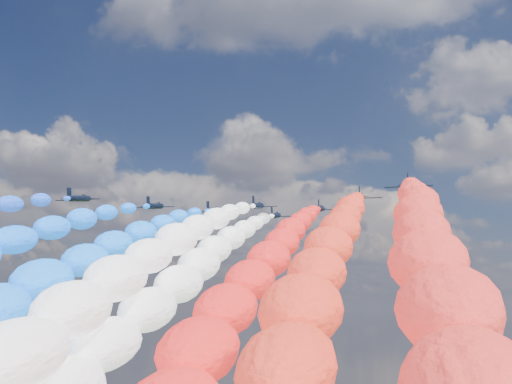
# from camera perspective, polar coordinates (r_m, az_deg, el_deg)

# --- Properties ---
(jet_0) EXTENTS (8.23, 11.23, 4.14)m
(jet_0) POSITION_cam_1_polar(r_m,az_deg,el_deg) (129.79, -15.46, -0.56)
(jet_0) COLOR black
(jet_1) EXTENTS (8.24, 11.23, 4.14)m
(jet_1) POSITION_cam_1_polar(r_m,az_deg,el_deg) (136.01, -8.98, -1.25)
(jet_1) COLOR black
(jet_2) EXTENTS (8.50, 11.42, 4.14)m
(jet_2) POSITION_cam_1_polar(r_m,az_deg,el_deg) (140.63, -3.80, -1.65)
(jet_2) COLOR black
(trail_2) EXTENTS (7.28, 123.70, 45.50)m
(trail_2) POSITION_cam_1_polar(r_m,az_deg,el_deg) (80.70, -16.64, -8.93)
(trail_2) COLOR #136BF7
(jet_3) EXTENTS (8.21, 11.21, 4.14)m
(jet_3) POSITION_cam_1_polar(r_m,az_deg,el_deg) (133.97, 0.14, -1.24)
(jet_3) COLOR black
(trail_3) EXTENTS (7.28, 123.70, 45.50)m
(trail_3) POSITION_cam_1_polar(r_m,az_deg,el_deg) (72.19, -10.67, -9.06)
(trail_3) COLOR white
(jet_4) EXTENTS (8.35, 11.32, 4.14)m
(jet_4) POSITION_cam_1_polar(r_m,az_deg,el_deg) (148.12, 1.73, -2.11)
(jet_4) COLOR black
(trail_4) EXTENTS (7.28, 123.70, 45.50)m
(trail_4) POSITION_cam_1_polar(r_m,az_deg,el_deg) (85.70, -6.14, -9.36)
(trail_4) COLOR white
(jet_5) EXTENTS (8.35, 11.31, 4.14)m
(jet_5) POSITION_cam_1_polar(r_m,az_deg,el_deg) (138.62, 5.76, -1.49)
(jet_5) COLOR black
(trail_5) EXTENTS (7.28, 123.70, 45.50)m
(trail_5) POSITION_cam_1_polar(r_m,az_deg,el_deg) (74.98, 0.31, -9.28)
(trail_5) COLOR red
(jet_6) EXTENTS (8.19, 11.19, 4.14)m
(jet_6) POSITION_cam_1_polar(r_m,az_deg,el_deg) (125.20, 9.30, -0.45)
(jet_6) COLOR black
(trail_6) EXTENTS (7.28, 123.70, 45.50)m
(trail_6) POSITION_cam_1_polar(r_m,az_deg,el_deg) (60.79, 6.41, -8.96)
(trail_6) COLOR red
(jet_7) EXTENTS (8.60, 11.49, 4.14)m
(jet_7) POSITION_cam_1_polar(r_m,az_deg,el_deg) (114.90, 13.41, 0.59)
(jet_7) COLOR black
(trail_7) EXTENTS (7.28, 123.70, 45.50)m
(trail_7) POSITION_cam_1_polar(r_m,az_deg,el_deg) (50.19, 15.32, -8.37)
(trail_7) COLOR red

